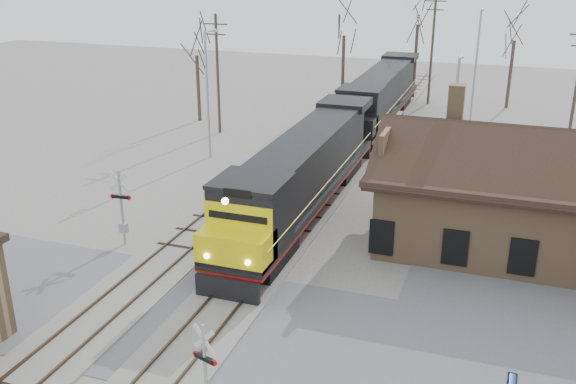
% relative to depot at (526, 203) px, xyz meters
% --- Properties ---
extents(ground, '(140.00, 140.00, 0.00)m').
position_rel_depot_xyz_m(ground, '(-11.99, -12.00, -2.41)').
color(ground, '#9D988E').
rests_on(ground, ground).
extents(road, '(60.00, 9.00, 0.03)m').
position_rel_depot_xyz_m(road, '(-11.99, -12.00, -2.39)').
color(road, slate).
rests_on(road, ground).
extents(track_main, '(3.40, 90.00, 0.24)m').
position_rel_depot_xyz_m(track_main, '(-11.99, 3.00, -2.34)').
color(track_main, '#9D988E').
rests_on(track_main, ground).
extents(track_siding, '(3.40, 90.00, 0.24)m').
position_rel_depot_xyz_m(track_siding, '(-16.49, 3.00, -2.34)').
color(track_siding, '#9D988E').
rests_on(track_siding, ground).
extents(depot, '(15.20, 9.31, 7.90)m').
position_rel_depot_xyz_m(depot, '(0.00, 0.00, 0.00)').
color(depot, '#9E7751').
rests_on(depot, ground).
extents(locomotive_lead, '(3.21, 21.49, 4.77)m').
position_rel_depot_xyz_m(locomotive_lead, '(-11.99, 0.03, 0.10)').
color(locomotive_lead, black).
rests_on(locomotive_lead, ground).
extents(locomotive_trailing, '(3.21, 21.49, 4.52)m').
position_rel_depot_xyz_m(locomotive_trailing, '(-11.99, 21.79, 0.10)').
color(locomotive_trailing, black).
rests_on(locomotive_trailing, ground).
extents(crossbuck_near, '(0.98, 0.39, 3.52)m').
position_rel_depot_xyz_m(crossbuck_near, '(-9.55, -17.03, -0.72)').
color(crossbuck_near, '#A5A8AD').
rests_on(crossbuck_near, ground).
extents(crossbuck_far, '(1.15, 0.30, 4.03)m').
position_rel_depot_xyz_m(crossbuck_far, '(-19.49, -6.42, -0.51)').
color(crossbuck_far, '#A5A8AD').
rests_on(crossbuck_far, ground).
extents(streetlight_a, '(0.25, 2.04, 9.14)m').
position_rel_depot_xyz_m(streetlight_a, '(-21.85, 8.81, 2.70)').
color(streetlight_a, '#A5A8AD').
rests_on(streetlight_a, ground).
extents(streetlight_b, '(0.25, 2.04, 8.28)m').
position_rel_depot_xyz_m(streetlight_b, '(-4.52, 8.16, 2.26)').
color(streetlight_b, '#A5A8AD').
rests_on(streetlight_b, ground).
extents(streetlight_c, '(0.25, 2.04, 9.76)m').
position_rel_depot_xyz_m(streetlight_c, '(-4.42, 25.32, 3.02)').
color(streetlight_c, '#A5A8AD').
rests_on(streetlight_c, ground).
extents(utility_pole_a, '(2.00, 0.24, 9.68)m').
position_rel_depot_xyz_m(utility_pole_a, '(-24.06, 15.13, 2.66)').
color(utility_pole_a, '#382D23').
rests_on(utility_pole_a, ground).
extents(utility_pole_b, '(2.00, 0.24, 10.67)m').
position_rel_depot_xyz_m(utility_pole_b, '(-9.02, 31.84, 3.16)').
color(utility_pole_b, '#382D23').
rests_on(utility_pole_b, ground).
extents(tree_a, '(3.86, 3.86, 9.46)m').
position_rel_depot_xyz_m(tree_a, '(-27.52, 18.31, 4.32)').
color(tree_a, '#382D23').
rests_on(tree_a, ground).
extents(tree_b, '(4.60, 4.60, 11.26)m').
position_rel_depot_xyz_m(tree_b, '(-16.66, 27.20, 5.61)').
color(tree_b, '#382D23').
rests_on(tree_b, ground).
extents(tree_c, '(4.96, 4.96, 12.15)m').
position_rel_depot_xyz_m(tree_c, '(-10.85, 33.95, 6.25)').
color(tree_c, '#382D23').
rests_on(tree_c, ground).
extents(tree_d, '(4.28, 4.28, 10.49)m').
position_rel_depot_xyz_m(tree_d, '(-1.57, 32.56, 5.06)').
color(tree_d, '#382D23').
rests_on(tree_d, ground).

